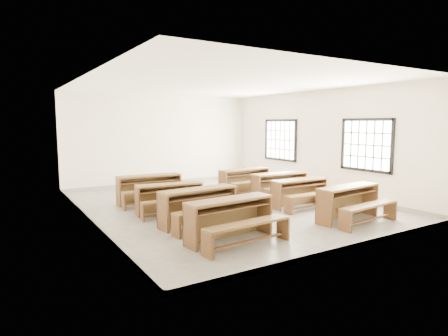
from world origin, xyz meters
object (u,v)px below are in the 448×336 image
desk_set_0 (231,217)px  desk_set_7 (245,179)px  desk_set_2 (170,196)px  desk_set_4 (350,200)px  desk_set_6 (281,184)px  desk_set_3 (150,187)px  desk_set_5 (301,191)px  desk_set_1 (200,204)px

desk_set_0 → desk_set_7: bearing=47.7°
desk_set_2 → desk_set_4: 4.21m
desk_set_0 → desk_set_6: desk_set_0 is taller
desk_set_2 → desk_set_7: desk_set_7 is taller
desk_set_4 → desk_set_0: bearing=171.9°
desk_set_3 → desk_set_5: 4.07m
desk_set_4 → desk_set_6: size_ratio=1.04×
desk_set_3 → desk_set_5: (3.21, -2.50, -0.03)m
desk_set_2 → desk_set_7: size_ratio=0.97×
desk_set_1 → desk_set_7: 3.93m
desk_set_6 → desk_set_7: (-0.28, 1.38, -0.01)m
desk_set_1 → desk_set_4: size_ratio=1.01×
desk_set_0 → desk_set_3: 3.96m
desk_set_3 → desk_set_7: size_ratio=1.02×
desk_set_2 → desk_set_6: desk_set_6 is taller
desk_set_2 → desk_set_4: size_ratio=0.93×
desk_set_1 → desk_set_6: bearing=14.4°
desk_set_4 → desk_set_5: size_ratio=1.11×
desk_set_0 → desk_set_6: size_ratio=1.05×
desk_set_4 → desk_set_7: desk_set_4 is taller
desk_set_1 → desk_set_5: desk_set_1 is taller
desk_set_0 → desk_set_2: 2.60m
desk_set_1 → desk_set_4: 3.39m
desk_set_4 → desk_set_5: bearing=84.0°
desk_set_3 → desk_set_2: bearing=-86.9°
desk_set_1 → desk_set_7: (2.98, 2.56, -0.02)m
desk_set_4 → desk_set_6: bearing=80.7°
desk_set_2 → desk_set_7: 3.34m
desk_set_3 → desk_set_6: size_ratio=1.02×
desk_set_1 → desk_set_2: bearing=89.7°
desk_set_1 → desk_set_6: desk_set_1 is taller
desk_set_0 → desk_set_5: (3.11, 1.46, -0.04)m
desk_set_5 → desk_set_3: bearing=142.8°
desk_set_5 → desk_set_7: 2.39m
desk_set_5 → desk_set_6: desk_set_6 is taller
desk_set_1 → desk_set_7: desk_set_1 is taller
desk_set_0 → desk_set_4: 3.09m
desk_set_3 → desk_set_4: size_ratio=0.98×
desk_set_4 → desk_set_5: (0.02, 1.62, -0.03)m
desk_set_2 → desk_set_6: size_ratio=0.97×
desk_set_0 → desk_set_3: desk_set_0 is taller
desk_set_0 → desk_set_1: bearing=85.0°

